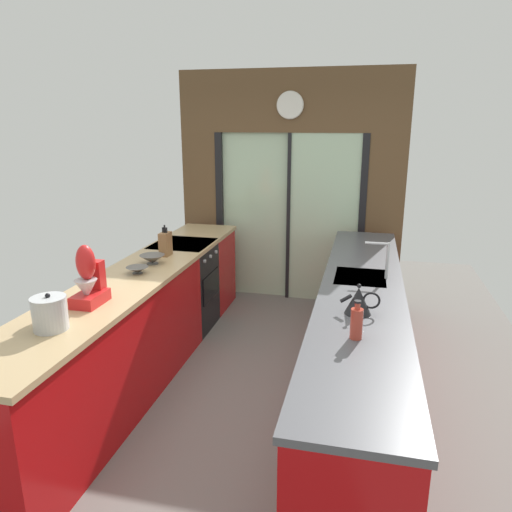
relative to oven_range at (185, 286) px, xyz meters
name	(u,v)px	position (x,y,z in m)	size (l,w,h in m)	color
ground_plane	(254,365)	(0.91, -0.65, -0.47)	(5.04, 7.60, 0.02)	slate
back_wall_unit	(290,174)	(0.91, 1.15, 1.07)	(2.64, 0.12, 2.70)	brown
left_counter_run	(135,328)	(0.00, -1.12, 0.01)	(0.62, 3.80, 0.92)	#AD0C0F
right_counter_run	(359,342)	(1.82, -0.95, 0.01)	(0.62, 3.80, 0.92)	#AD0C0F
sink_faucet	(384,255)	(1.97, -0.70, 0.66)	(0.19, 0.02, 0.29)	#B7BABC
oven_range	(185,286)	(0.00, 0.00, 0.00)	(0.60, 0.60, 0.92)	black
mixing_bowl_near	(137,270)	(0.02, -1.04, 0.50)	(0.18, 0.18, 0.06)	#514C47
mixing_bowl_far	(152,259)	(0.02, -0.75, 0.51)	(0.22, 0.22, 0.08)	#514C47
knife_block	(165,244)	(0.02, -0.46, 0.58)	(0.08, 0.14, 0.29)	brown
stand_mixer	(89,282)	(0.02, -1.73, 0.63)	(0.17, 0.27, 0.42)	red
stock_pot	(50,313)	(0.02, -2.16, 0.57)	(0.21, 0.21, 0.23)	#B7BABC
kettle	(359,301)	(1.80, -1.49, 0.55)	(0.26, 0.17, 0.20)	black
soap_bottle	(357,323)	(1.80, -1.86, 0.56)	(0.07, 0.07, 0.23)	#B23D2D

